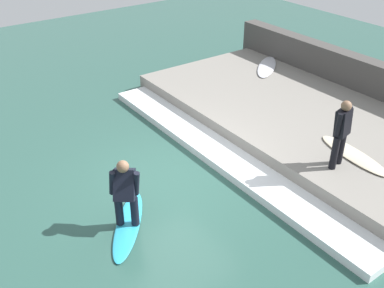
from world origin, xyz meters
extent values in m
plane|color=#2D564C|center=(0.00, 0.00, 0.00)|extent=(28.00, 28.00, 0.00)
cube|color=gray|center=(4.09, 0.00, 0.23)|extent=(4.40, 9.16, 0.47)
cube|color=#474442|center=(6.54, 0.00, 0.68)|extent=(0.50, 9.62, 1.36)
cube|color=white|center=(1.44, 0.00, 0.09)|extent=(0.89, 8.70, 0.18)
ellipsoid|color=#2DADD1|center=(-1.51, -0.81, 0.03)|extent=(1.61, 1.87, 0.06)
cylinder|color=black|center=(-1.39, -0.90, 0.37)|extent=(0.15, 0.15, 0.61)
cylinder|color=black|center=(-1.62, -0.72, 0.37)|extent=(0.15, 0.15, 0.61)
cube|color=black|center=(-1.51, -0.81, 0.97)|extent=(0.56, 0.57, 0.62)
sphere|color=#846047|center=(-1.51, -0.81, 1.36)|extent=(0.22, 0.22, 0.22)
cylinder|color=black|center=(-1.34, -0.95, 1.00)|extent=(0.11, 0.20, 0.53)
cylinder|color=black|center=(-1.68, -0.68, 1.00)|extent=(0.11, 0.20, 0.53)
cylinder|color=black|center=(2.88, -2.13, 0.84)|extent=(0.15, 0.15, 0.75)
cylinder|color=black|center=(2.61, -2.19, 0.84)|extent=(0.15, 0.15, 0.75)
cube|color=black|center=(2.74, -2.16, 1.49)|extent=(0.40, 0.32, 0.57)
sphere|color=#846047|center=(2.74, -2.16, 1.86)|extent=(0.21, 0.21, 0.21)
cylinder|color=black|center=(2.94, -2.12, 1.52)|extent=(0.10, 0.12, 0.49)
cylinder|color=black|center=(2.54, -2.20, 1.52)|extent=(0.10, 0.12, 0.49)
ellipsoid|color=beige|center=(3.37, -2.16, 0.50)|extent=(0.74, 1.94, 0.06)
ellipsoid|color=silver|center=(5.52, 2.80, 0.50)|extent=(1.82, 1.60, 0.06)
camera|label=1|loc=(-4.33, -6.82, 5.72)|focal=42.00mm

